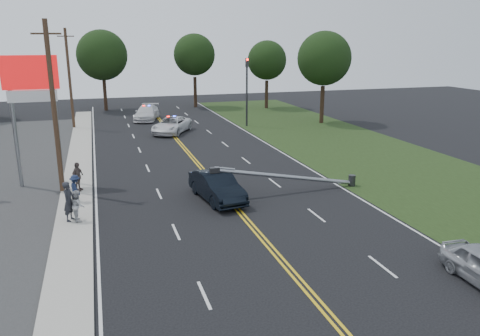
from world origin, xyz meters
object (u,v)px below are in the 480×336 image
object	(u,v)px
bystander_a	(69,201)
fallen_streetlight	(295,177)
crashed_sedan	(217,186)
emergency_a	(172,125)
traffic_signal	(247,86)
bystander_d	(77,177)
emergency_b	(147,113)
bystander_c	(75,188)
pylon_sign	(32,89)
utility_pole_far	(70,79)
bystander_b	(78,205)
utility_pole_mid	(54,108)

from	to	relation	value
bystander_a	fallen_streetlight	bearing A→B (deg)	-59.87
fallen_streetlight	crashed_sedan	size ratio (longest dim) A/B	1.90
fallen_streetlight	emergency_a	xyz separation A→B (m)	(-4.10, 20.56, -0.14)
traffic_signal	fallen_streetlight	distance (m)	22.62
crashed_sedan	bystander_d	xyz separation A→B (m)	(-7.62, 3.75, 0.18)
crashed_sedan	emergency_b	xyz separation A→B (m)	(-0.75, 29.08, 0.01)
crashed_sedan	bystander_c	bearing A→B (deg)	158.57
bystander_d	fallen_streetlight	bearing A→B (deg)	-71.77
pylon_sign	utility_pole_far	world-z (taller)	utility_pole_far
utility_pole_far	bystander_c	bearing A→B (deg)	-87.97
utility_pole_far	emergency_b	xyz separation A→B (m)	(7.80, 3.02, -4.26)
traffic_signal	fallen_streetlight	bearing A→B (deg)	-100.59
bystander_a	emergency_a	bearing A→B (deg)	2.96
traffic_signal	utility_pole_far	world-z (taller)	utility_pole_far
utility_pole_far	emergency_a	bearing A→B (deg)	-30.39
bystander_d	traffic_signal	bearing A→B (deg)	-7.42
utility_pole_far	bystander_b	distance (m)	27.70
bystander_c	bystander_d	distance (m)	2.01
bystander_b	fallen_streetlight	bearing A→B (deg)	-92.41
pylon_sign	emergency_b	size ratio (longest dim) A/B	1.42
utility_pole_far	bystander_a	bearing A→B (deg)	-88.63
pylon_sign	bystander_a	world-z (taller)	pylon_sign
traffic_signal	utility_pole_far	xyz separation A→B (m)	(-17.50, 4.00, 0.88)
bystander_a	bystander_c	xyz separation A→B (m)	(0.21, 2.92, -0.24)
pylon_sign	emergency_b	distance (m)	25.29
bystander_a	emergency_b	bearing A→B (deg)	11.28
bystander_c	bystander_d	world-z (taller)	bystander_d
traffic_signal	bystander_b	size ratio (longest dim) A/B	4.47
traffic_signal	crashed_sedan	xyz separation A→B (m)	(-8.95, -22.06, -3.39)
crashed_sedan	utility_pole_far	bearing A→B (deg)	99.50
bystander_a	bystander_c	bearing A→B (deg)	20.49
emergency_a	bystander_a	world-z (taller)	bystander_a
pylon_sign	bystander_a	bearing A→B (deg)	-74.91
bystander_d	emergency_b	bearing A→B (deg)	19.56
emergency_a	bystander_d	distance (m)	18.83
bystander_b	bystander_d	bearing A→B (deg)	-7.28
utility_pole_mid	emergency_a	xyz separation A→B (m)	(9.28, 16.56, -4.31)
fallen_streetlight	utility_pole_mid	world-z (taller)	utility_pole_mid
traffic_signal	bystander_c	distance (m)	26.47
emergency_b	bystander_c	xyz separation A→B (m)	(-6.94, -27.34, 0.07)
fallen_streetlight	utility_pole_far	distance (m)	29.54
pylon_sign	crashed_sedan	xyz separation A→B (m)	(9.85, -6.06, -5.19)
utility_pole_far	utility_pole_mid	bearing A→B (deg)	-90.00
utility_pole_far	crashed_sedan	bearing A→B (deg)	-71.84
fallen_streetlight	utility_pole_far	world-z (taller)	utility_pole_far
utility_pole_mid	bystander_c	bearing A→B (deg)	-69.65
utility_pole_far	emergency_a	world-z (taller)	utility_pole_far
crashed_sedan	emergency_a	world-z (taller)	crashed_sedan
fallen_streetlight	bystander_d	bearing A→B (deg)	163.51
traffic_signal	emergency_b	world-z (taller)	traffic_signal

